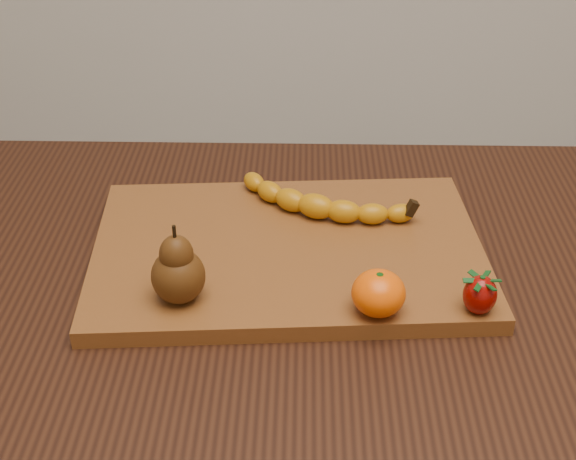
# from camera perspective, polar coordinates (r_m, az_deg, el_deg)

# --- Properties ---
(table) EXTENTS (1.00, 0.70, 0.76)m
(table) POSITION_cam_1_polar(r_m,az_deg,el_deg) (0.96, 2.48, -8.53)
(table) COLOR black
(table) RESTS_ON ground
(cutting_board) EXTENTS (0.47, 0.33, 0.02)m
(cutting_board) POSITION_cam_1_polar(r_m,az_deg,el_deg) (0.94, -0.00, -1.54)
(cutting_board) COLOR brown
(cutting_board) RESTS_ON table
(banana) EXTENTS (0.20, 0.12, 0.03)m
(banana) POSITION_cam_1_polar(r_m,az_deg,el_deg) (0.97, 2.00, 1.71)
(banana) COLOR #C17B09
(banana) RESTS_ON cutting_board
(pear) EXTENTS (0.06, 0.06, 0.09)m
(pear) POSITION_cam_1_polar(r_m,az_deg,el_deg) (0.83, -7.89, -2.37)
(pear) COLOR #4D290C
(pear) RESTS_ON cutting_board
(mandarin) EXTENTS (0.07, 0.07, 0.05)m
(mandarin) POSITION_cam_1_polar(r_m,az_deg,el_deg) (0.82, 6.45, -4.48)
(mandarin) COLOR #FF5602
(mandarin) RESTS_ON cutting_board
(strawberry) EXTENTS (0.04, 0.04, 0.04)m
(strawberry) POSITION_cam_1_polar(r_m,az_deg,el_deg) (0.84, 13.50, -4.41)
(strawberry) COLOR #8A0803
(strawberry) RESTS_ON cutting_board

